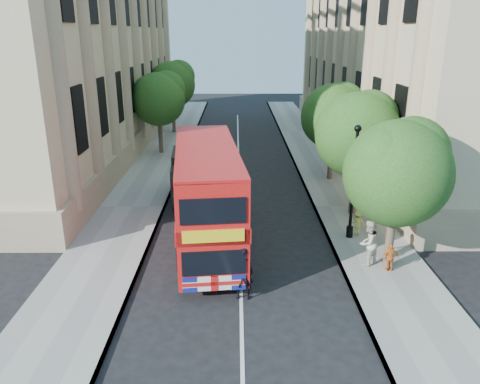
{
  "coord_description": "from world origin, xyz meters",
  "views": [
    {
      "loc": [
        -0.16,
        -13.54,
        8.97
      ],
      "look_at": [
        0.0,
        5.98,
        2.3
      ],
      "focal_mm": 35.0,
      "sensor_mm": 36.0,
      "label": 1
    }
  ],
  "objects_px": {
    "box_van": "(190,177)",
    "lamp_post": "(353,187)",
    "woman_pedestrian": "(368,243)",
    "police_constable": "(243,273)",
    "double_decker_bus": "(207,193)"
  },
  "relations": [
    {
      "from": "box_van",
      "to": "lamp_post",
      "type": "bearing_deg",
      "value": -40.01
    },
    {
      "from": "box_van",
      "to": "woman_pedestrian",
      "type": "height_order",
      "value": "box_van"
    },
    {
      "from": "lamp_post",
      "to": "police_constable",
      "type": "distance_m",
      "value": 7.19
    },
    {
      "from": "police_constable",
      "to": "woman_pedestrian",
      "type": "relative_size",
      "value": 1.08
    },
    {
      "from": "lamp_post",
      "to": "box_van",
      "type": "bearing_deg",
      "value": 144.26
    },
    {
      "from": "lamp_post",
      "to": "box_van",
      "type": "xyz_separation_m",
      "value": [
        -7.79,
        5.6,
        -1.23
      ]
    },
    {
      "from": "lamp_post",
      "to": "box_van",
      "type": "relative_size",
      "value": 1.1
    },
    {
      "from": "police_constable",
      "to": "double_decker_bus",
      "type": "bearing_deg",
      "value": -70.59
    },
    {
      "from": "box_van",
      "to": "woman_pedestrian",
      "type": "distance_m",
      "value": 11.43
    },
    {
      "from": "lamp_post",
      "to": "box_van",
      "type": "distance_m",
      "value": 9.67
    },
    {
      "from": "double_decker_bus",
      "to": "police_constable",
      "type": "distance_m",
      "value": 4.89
    },
    {
      "from": "box_van",
      "to": "police_constable",
      "type": "height_order",
      "value": "box_van"
    },
    {
      "from": "box_van",
      "to": "double_decker_bus",
      "type": "bearing_deg",
      "value": -81.7
    },
    {
      "from": "lamp_post",
      "to": "woman_pedestrian",
      "type": "height_order",
      "value": "lamp_post"
    },
    {
      "from": "box_van",
      "to": "police_constable",
      "type": "xyz_separation_m",
      "value": [
        2.84,
        -10.6,
        -0.26
      ]
    }
  ]
}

